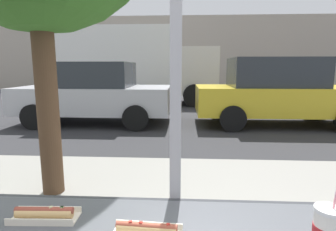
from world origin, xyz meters
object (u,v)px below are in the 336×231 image
(soda_cup_left, at_px, (328,231))
(box_truck, at_px, (132,64))
(parked_car_yellow, at_px, (277,92))
(hotdog_tray_near, at_px, (147,230))
(hotdog_tray_far, at_px, (45,214))
(parked_car_silver, at_px, (95,92))

(soda_cup_left, relative_size, box_truck, 0.05)
(parked_car_yellow, bearing_deg, soda_cup_left, -106.92)
(soda_cup_left, height_order, hotdog_tray_near, soda_cup_left)
(hotdog_tray_far, xyz_separation_m, parked_car_yellow, (3.04, 6.57, -0.07))
(hotdog_tray_far, relative_size, parked_car_yellow, 0.06)
(hotdog_tray_far, bearing_deg, parked_car_yellow, 65.15)
(parked_car_yellow, bearing_deg, parked_car_silver, -180.00)
(hotdog_tray_near, distance_m, parked_car_silver, 7.06)
(hotdog_tray_far, xyz_separation_m, box_truck, (-1.66, 10.97, 0.73))
(soda_cup_left, bearing_deg, parked_car_yellow, 73.08)
(hotdog_tray_near, bearing_deg, parked_car_yellow, 68.47)
(parked_car_silver, bearing_deg, hotdog_tray_far, -73.66)
(hotdog_tray_near, bearing_deg, box_truck, 100.63)
(soda_cup_left, relative_size, hotdog_tray_far, 1.21)
(hotdog_tray_far, height_order, box_truck, box_truck)
(hotdog_tray_near, bearing_deg, parked_car_silver, 109.38)
(soda_cup_left, xyz_separation_m, hotdog_tray_far, (-1.00, 0.16, -0.06))
(soda_cup_left, bearing_deg, hotdog_tray_near, 173.14)
(soda_cup_left, distance_m, hotdog_tray_far, 1.01)
(soda_cup_left, height_order, hotdog_tray_far, soda_cup_left)
(parked_car_yellow, height_order, box_truck, box_truck)
(soda_cup_left, bearing_deg, box_truck, 103.42)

